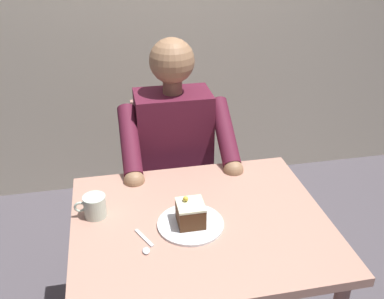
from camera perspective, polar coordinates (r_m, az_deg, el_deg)
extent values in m
cube|color=tan|center=(1.65, 1.14, -9.83)|extent=(0.95, 0.79, 0.04)
cylinder|color=tan|center=(2.22, 9.84, -10.36)|extent=(0.05, 0.05, 0.71)
cylinder|color=tan|center=(2.11, -12.41, -13.09)|extent=(0.05, 0.05, 0.71)
cube|color=#A57268|center=(2.32, -2.35, -5.83)|extent=(0.42, 0.42, 0.04)
cube|color=#A57268|center=(2.36, -3.22, 1.66)|extent=(0.38, 0.04, 0.45)
cylinder|color=#A57268|center=(2.34, 2.94, -12.08)|extent=(0.04, 0.04, 0.43)
cylinder|color=#A57268|center=(2.30, -6.04, -13.19)|extent=(0.04, 0.04, 0.43)
cylinder|color=#A57268|center=(2.62, 1.02, -7.06)|extent=(0.04, 0.04, 0.43)
cylinder|color=#A57268|center=(2.58, -6.90, -7.94)|extent=(0.04, 0.04, 0.43)
cube|color=#53172A|center=(2.15, -2.42, 0.49)|extent=(0.36, 0.22, 0.56)
sphere|color=#966E4D|center=(1.98, -2.67, 11.61)|extent=(0.21, 0.21, 0.21)
cylinder|color=#966E4D|center=(2.02, -2.59, 8.26)|extent=(0.09, 0.09, 0.06)
cylinder|color=#53172A|center=(2.01, 4.35, 2.33)|extent=(0.08, 0.33, 0.26)
sphere|color=#966E4D|center=(1.93, 5.48, -2.70)|extent=(0.09, 0.09, 0.09)
cylinder|color=#53172A|center=(1.95, -8.21, 1.18)|extent=(0.08, 0.33, 0.26)
sphere|color=#966E4D|center=(1.87, -7.61, -4.08)|extent=(0.09, 0.09, 0.09)
cylinder|color=#252733|center=(2.22, 0.56, -7.57)|extent=(0.13, 0.38, 0.14)
cylinder|color=#252733|center=(2.20, -4.08, -8.10)|extent=(0.13, 0.38, 0.14)
cylinder|color=#252733|center=(2.23, 1.52, -14.88)|extent=(0.11, 0.11, 0.41)
cube|color=black|center=(2.32, 1.81, -19.08)|extent=(0.09, 0.22, 0.05)
cylinder|color=#252733|center=(2.21, -3.21, -15.50)|extent=(0.11, 0.11, 0.41)
cylinder|color=white|center=(1.61, -0.19, -9.78)|extent=(0.24, 0.24, 0.01)
cube|color=#4C2B16|center=(1.58, -0.19, -8.54)|extent=(0.10, 0.10, 0.08)
cube|color=beige|center=(1.56, -0.19, -7.28)|extent=(0.10, 0.10, 0.01)
sphere|color=gold|center=(1.56, -0.83, -6.60)|extent=(0.02, 0.02, 0.02)
cylinder|color=silver|center=(1.67, -12.66, -7.30)|extent=(0.09, 0.09, 0.09)
torus|color=silver|center=(1.67, -14.55, -7.35)|extent=(0.05, 0.01, 0.05)
cylinder|color=black|center=(1.65, -12.80, -6.26)|extent=(0.07, 0.07, 0.01)
cube|color=silver|center=(1.56, -6.34, -11.49)|extent=(0.06, 0.10, 0.01)
ellipsoid|color=silver|center=(1.51, -6.06, -13.12)|extent=(0.03, 0.04, 0.01)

